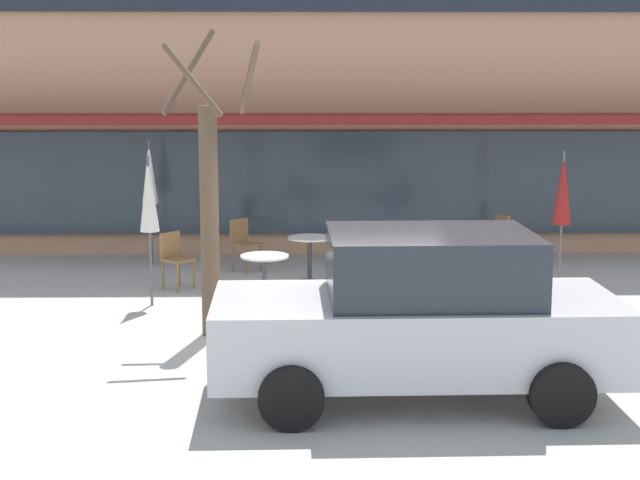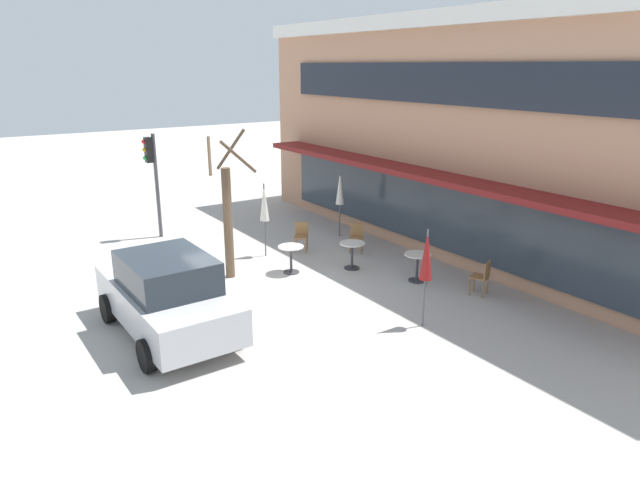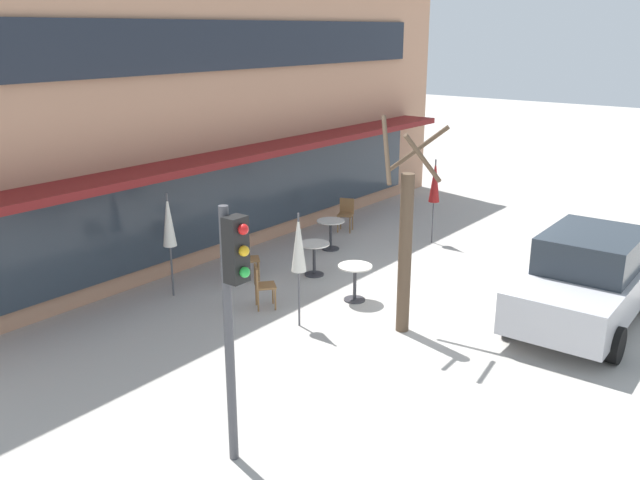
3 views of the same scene
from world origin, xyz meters
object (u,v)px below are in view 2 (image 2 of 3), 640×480
object	(u,v)px
cafe_table_streetside	(291,255)
street_tree	(228,215)
cafe_table_near_wall	(352,251)
patio_umbrella_green_folded	(264,203)
parked_sedan	(167,295)
cafe_chair_0	(301,235)
traffic_light_pole	(153,169)
cafe_chair_1	(357,235)
patio_umbrella_corner_open	(427,255)
cafe_chair_2	(483,275)
cafe_table_by_tree	(417,263)
patio_umbrella_cream_folded	(340,188)

from	to	relation	value
cafe_table_streetside	street_tree	xyz separation A→B (m)	(-0.63, -1.52, 1.20)
cafe_table_near_wall	patio_umbrella_green_folded	xyz separation A→B (m)	(-2.33, -1.48, 1.11)
cafe_table_streetside	parked_sedan	distance (m)	4.44
cafe_table_near_wall	cafe_chair_0	bearing A→B (deg)	-170.72
patio_umbrella_green_folded	street_tree	bearing A→B (deg)	-57.64
cafe_chair_0	traffic_light_pole	xyz separation A→B (m)	(-3.90, -3.18, 1.77)
traffic_light_pole	parked_sedan	bearing A→B (deg)	-16.57
cafe_chair_0	patio_umbrella_green_folded	bearing A→B (deg)	-99.93
patio_umbrella_green_folded	parked_sedan	distance (m)	5.45
patio_umbrella_green_folded	cafe_chair_0	bearing A→B (deg)	80.07
traffic_light_pole	cafe_chair_0	bearing A→B (deg)	39.19
patio_umbrella_green_folded	street_tree	size ratio (longest dim) A/B	0.56
cafe_table_streetside	cafe_chair_0	world-z (taller)	cafe_chair_0
cafe_chair_0	cafe_chair_1	world-z (taller)	same
cafe_chair_1	street_tree	size ratio (longest dim) A/B	0.23
street_tree	traffic_light_pole	bearing A→B (deg)	-174.94
traffic_light_pole	patio_umbrella_green_folded	bearing A→B (deg)	28.94
cafe_table_streetside	patio_umbrella_green_folded	size ratio (longest dim) A/B	0.35
cafe_chair_0	patio_umbrella_corner_open	bearing A→B (deg)	-5.42
cafe_chair_2	cafe_chair_1	bearing A→B (deg)	-173.57
patio_umbrella_green_folded	cafe_chair_1	distance (m)	2.98
patio_umbrella_corner_open	parked_sedan	world-z (taller)	patio_umbrella_corner_open
cafe_table_by_tree	patio_umbrella_green_folded	world-z (taller)	patio_umbrella_green_folded
patio_umbrella_green_folded	cafe_table_by_tree	bearing A→B (deg)	29.75
street_tree	traffic_light_pole	size ratio (longest dim) A/B	1.15
patio_umbrella_green_folded	patio_umbrella_cream_folded	world-z (taller)	same
cafe_table_near_wall	patio_umbrella_corner_open	distance (m)	4.08
patio_umbrella_cream_folded	street_tree	bearing A→B (deg)	-72.31
cafe_chair_0	traffic_light_pole	bearing A→B (deg)	-140.81
patio_umbrella_green_folded	parked_sedan	bearing A→B (deg)	-50.54
cafe_table_by_tree	parked_sedan	bearing A→B (deg)	-95.55
patio_umbrella_corner_open	street_tree	distance (m)	5.56
parked_sedan	patio_umbrella_cream_folded	bearing A→B (deg)	118.34
cafe_chair_1	parked_sedan	distance (m)	7.03
cafe_table_by_tree	street_tree	bearing A→B (deg)	-127.51
patio_umbrella_cream_folded	street_tree	xyz separation A→B (m)	(1.49, -4.67, 0.08)
cafe_table_streetside	cafe_table_by_tree	world-z (taller)	same
street_tree	traffic_light_pole	distance (m)	4.78
parked_sedan	traffic_light_pole	world-z (taller)	traffic_light_pole
parked_sedan	cafe_table_streetside	bearing A→B (deg)	113.53
patio_umbrella_cream_folded	cafe_chair_1	bearing A→B (deg)	-18.45
patio_umbrella_cream_folded	patio_umbrella_corner_open	world-z (taller)	same
cafe_chair_0	parked_sedan	world-z (taller)	parked_sedan
patio_umbrella_corner_open	cafe_chair_1	distance (m)	5.42
cafe_chair_0	cafe_chair_2	bearing A→B (deg)	18.84
cafe_chair_1	traffic_light_pole	world-z (taller)	traffic_light_pole
cafe_table_streetside	cafe_chair_1	world-z (taller)	cafe_chair_1
traffic_light_pole	patio_umbrella_cream_folded	bearing A→B (deg)	57.53
cafe_chair_1	parked_sedan	xyz separation A→B (m)	(2.23, -6.66, 0.35)
cafe_table_streetside	patio_umbrella_cream_folded	size ratio (longest dim) A/B	0.35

